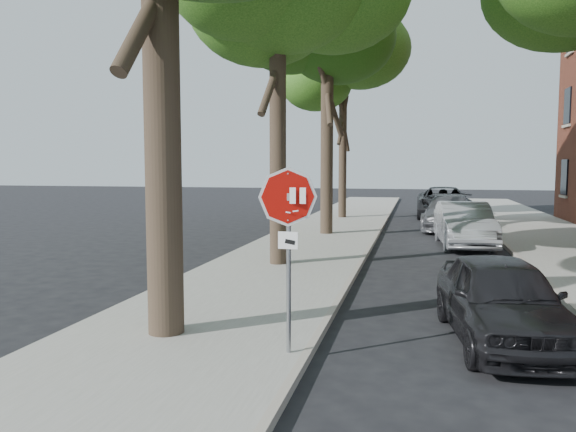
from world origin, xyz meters
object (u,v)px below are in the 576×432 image
Objects in this scene: car_d at (443,202)px; tree_mid_b at (327,27)px; car_b at (464,225)px; car_c at (449,212)px; car_a at (502,299)px; stop_sign at (288,224)px; tree_far at (343,77)px.

tree_mid_b is at bearing -117.83° from car_d.
car_b is 5.15m from car_c.
car_c is (4.81, 3.29, -7.25)m from tree_mid_b.
car_c is (0.05, 15.84, 0.07)m from car_a.
car_c is at bearing -89.90° from car_d.
stop_sign is 3.66m from car_a.
tree_far is 1.60× the size of car_d.
tree_mid_b is 1.11× the size of tree_far.
tree_far is at bearing 149.70° from car_c.
stop_sign is 12.78m from car_b.
tree_mid_b is 2.61× the size of car_a.
tree_mid_b is at bearing 104.01° from car_a.
car_c is at bearing 83.05° from car_a.
car_a is 21.62m from car_d.
car_d is at bearing 86.94° from car_b.
tree_mid_b reaches higher than car_b.
car_a is 0.68× the size of car_d.
tree_mid_b is at bearing -87.56° from tree_far.
car_b is 10.94m from car_d.
stop_sign is at bearing -159.00° from car_a.
car_b is at bearing 74.96° from stop_sign.
car_b is at bearing -82.02° from car_c.
tree_far reaches higher than car_b.
car_b is (3.30, 12.29, -1.19)m from stop_sign.
car_a is 0.87× the size of car_b.
tree_far is 2.35× the size of car_a.
stop_sign is 0.66× the size of car_a.
stop_sign is 21.88m from tree_far.
tree_far reaches higher than car_a.
stop_sign is 17.75m from car_c.
car_c is at bearing 88.21° from car_b.
tree_far is 1.82× the size of car_c.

